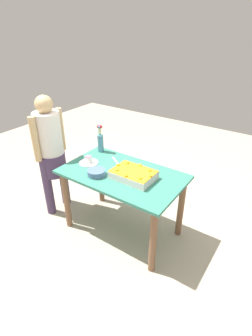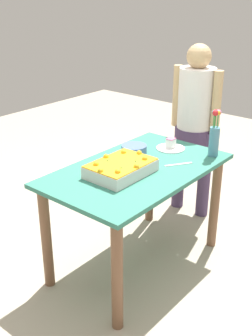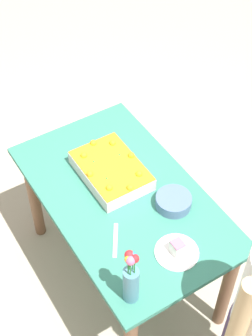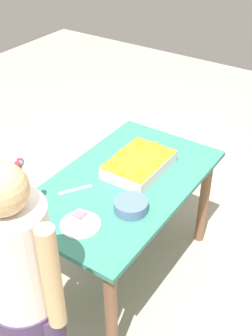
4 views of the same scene
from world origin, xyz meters
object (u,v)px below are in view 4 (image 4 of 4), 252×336
at_px(serving_plate_with_slice, 80,222).
at_px(flower_vase, 23,190).
at_px(fruit_bowl, 131,206).
at_px(sheet_cake, 139,164).
at_px(cake_knife, 75,190).
at_px(person_standing, 23,289).

bearing_deg(serving_plate_with_slice, flower_vase, 104.48).
xyz_separation_m(serving_plate_with_slice, fruit_bowl, (0.25, -0.16, 0.01)).
bearing_deg(sheet_cake, serving_plate_with_slice, -178.72).
relative_size(cake_knife, fruit_bowl, 1.08).
xyz_separation_m(serving_plate_with_slice, flower_vase, (-0.08, 0.31, 0.13)).
height_order(serving_plate_with_slice, person_standing, person_standing).
distance_m(serving_plate_with_slice, person_standing, 0.52).
distance_m(serving_plate_with_slice, cake_knife, 0.31).
bearing_deg(sheet_cake, person_standing, -174.06).
height_order(flower_vase, person_standing, person_standing).
relative_size(cake_knife, person_standing, 0.14).
relative_size(sheet_cake, person_standing, 0.29).
bearing_deg(flower_vase, person_standing, -135.64).
bearing_deg(serving_plate_with_slice, sheet_cake, 1.28).
height_order(sheet_cake, flower_vase, flower_vase).
xyz_separation_m(fruit_bowl, person_standing, (-0.75, 0.05, 0.05)).
distance_m(cake_knife, person_standing, 0.79).
bearing_deg(sheet_cake, fruit_bowl, -154.09).
bearing_deg(serving_plate_with_slice, cake_knife, 44.51).
xyz_separation_m(sheet_cake, person_standing, (-1.10, -0.11, 0.03)).
relative_size(serving_plate_with_slice, flower_vase, 0.63).
bearing_deg(person_standing, serving_plate_with_slice, 11.33).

